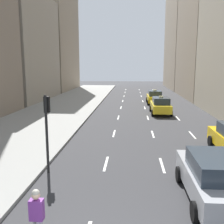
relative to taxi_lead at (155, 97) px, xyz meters
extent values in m
cube|color=gray|center=(-11.00, -2.51, -0.81)|extent=(8.00, 66.00, 0.15)
cube|color=white|center=(-4.20, -21.51, -0.87)|extent=(0.12, 2.00, 0.01)
cube|color=white|center=(-4.20, -15.51, -0.87)|extent=(0.12, 2.00, 0.01)
cube|color=white|center=(-4.20, -9.51, -0.87)|extent=(0.12, 2.00, 0.01)
cube|color=white|center=(-4.20, -3.51, -0.87)|extent=(0.12, 2.00, 0.01)
cube|color=white|center=(-4.20, 2.49, -0.87)|extent=(0.12, 2.00, 0.01)
cube|color=white|center=(-4.20, 8.49, -0.87)|extent=(0.12, 2.00, 0.01)
cube|color=white|center=(-4.20, 14.49, -0.87)|extent=(0.12, 2.00, 0.01)
cube|color=white|center=(-4.20, 20.49, -0.87)|extent=(0.12, 2.00, 0.01)
cube|color=white|center=(-1.40, -21.51, -0.87)|extent=(0.12, 2.00, 0.01)
cube|color=white|center=(-1.40, -15.51, -0.87)|extent=(0.12, 2.00, 0.01)
cube|color=white|center=(-1.40, -9.51, -0.87)|extent=(0.12, 2.00, 0.01)
cube|color=white|center=(-1.40, -3.51, -0.87)|extent=(0.12, 2.00, 0.01)
cube|color=white|center=(-1.40, 2.49, -0.87)|extent=(0.12, 2.00, 0.01)
cube|color=white|center=(-1.40, 8.49, -0.87)|extent=(0.12, 2.00, 0.01)
cube|color=white|center=(-1.40, 14.49, -0.87)|extent=(0.12, 2.00, 0.01)
cube|color=white|center=(-1.40, 20.49, -0.87)|extent=(0.12, 2.00, 0.01)
cube|color=white|center=(1.40, -21.51, -0.87)|extent=(0.12, 2.00, 0.01)
cube|color=white|center=(1.40, -15.51, -0.87)|extent=(0.12, 2.00, 0.01)
cube|color=white|center=(1.40, -9.51, -0.87)|extent=(0.12, 2.00, 0.01)
cube|color=white|center=(1.40, -3.51, -0.87)|extent=(0.12, 2.00, 0.01)
cube|color=white|center=(1.40, 2.49, -0.87)|extent=(0.12, 2.00, 0.01)
cube|color=white|center=(1.40, 8.49, -0.87)|extent=(0.12, 2.00, 0.01)
cube|color=white|center=(1.40, 14.49, -0.87)|extent=(0.12, 2.00, 0.01)
cube|color=white|center=(1.40, 20.49, -0.87)|extent=(0.12, 2.00, 0.01)
cube|color=gray|center=(-18.00, 2.34, 6.44)|extent=(6.00, 14.46, 14.64)
cube|color=gray|center=(-18.00, 18.26, 11.19)|extent=(6.00, 15.90, 24.13)
cube|color=gray|center=(8.00, 7.93, 10.61)|extent=(6.00, 15.26, 22.98)
cube|color=gray|center=(8.00, 25.06, 14.49)|extent=(6.00, 17.93, 30.73)
cube|color=yellow|center=(0.00, 0.07, -0.17)|extent=(1.80, 4.40, 0.76)
cube|color=#28333D|center=(0.00, -0.19, 0.53)|extent=(1.58, 2.29, 0.64)
cube|color=#F2E599|center=(0.00, -0.19, 0.92)|extent=(0.44, 0.20, 0.14)
cylinder|color=black|center=(-0.90, 1.43, -0.55)|extent=(0.22, 0.66, 0.66)
cylinder|color=black|center=(0.90, 1.43, -0.55)|extent=(0.22, 0.66, 0.66)
cylinder|color=black|center=(-0.90, -1.29, -0.55)|extent=(0.22, 0.66, 0.66)
cylinder|color=black|center=(0.90, -1.29, -0.55)|extent=(0.22, 0.66, 0.66)
cube|color=yellow|center=(0.00, -7.23, -0.17)|extent=(1.80, 4.40, 0.76)
cube|color=#28333D|center=(0.00, -7.50, 0.53)|extent=(1.58, 2.29, 0.64)
cube|color=#F2E599|center=(0.00, -7.50, 0.92)|extent=(0.44, 0.20, 0.14)
cylinder|color=black|center=(-0.90, -5.87, -0.55)|extent=(0.22, 0.66, 0.66)
cylinder|color=black|center=(0.90, -5.87, -0.55)|extent=(0.22, 0.66, 0.66)
cylinder|color=black|center=(-0.90, -8.60, -0.55)|extent=(0.22, 0.66, 0.66)
cylinder|color=black|center=(0.90, -8.60, -0.55)|extent=(0.22, 0.66, 0.66)
cylinder|color=black|center=(1.90, -18.15, -0.55)|extent=(0.22, 0.66, 0.66)
cube|color=#9EA0A5|center=(0.00, -24.79, -0.16)|extent=(1.80, 4.68, 0.79)
cube|color=#28333D|center=(0.00, -25.07, 0.56)|extent=(1.58, 2.43, 0.64)
cylinder|color=black|center=(-0.90, -23.34, -0.55)|extent=(0.22, 0.66, 0.66)
cylinder|color=black|center=(0.90, -23.34, -0.55)|extent=(0.22, 0.66, 0.66)
cylinder|color=black|center=(-0.90, -26.24, -0.55)|extent=(0.22, 0.66, 0.66)
cube|color=#72338C|center=(-5.37, -27.92, 0.30)|extent=(0.36, 0.22, 0.56)
sphere|color=beige|center=(-5.37, -27.92, 0.70)|extent=(0.22, 0.22, 0.22)
sphere|color=#B2AD9E|center=(-5.37, -27.92, 0.76)|extent=(0.20, 0.20, 0.20)
cylinder|color=black|center=(-6.75, -22.80, 0.92)|extent=(0.12, 0.12, 3.60)
cube|color=black|center=(-6.75, -22.62, 2.27)|extent=(0.24, 0.20, 0.72)
sphere|color=red|center=(-6.75, -22.51, 2.50)|extent=(0.14, 0.14, 0.14)
sphere|color=#4C3F14|center=(-6.75, -22.51, 2.27)|extent=(0.14, 0.14, 0.14)
sphere|color=#198C2D|center=(-6.75, -22.51, 2.04)|extent=(0.14, 0.14, 0.14)
camera|label=1|loc=(-2.95, -33.99, 3.98)|focal=42.00mm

